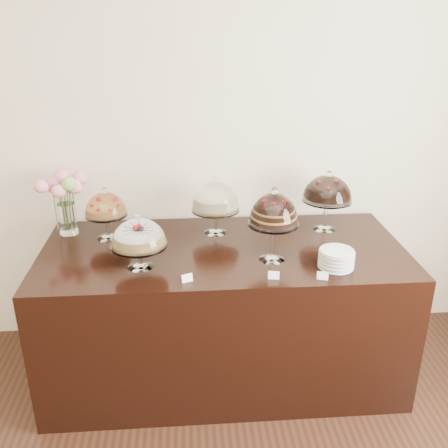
{
  "coord_description": "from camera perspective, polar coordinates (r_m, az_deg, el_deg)",
  "views": [
    {
      "loc": [
        0.13,
        -0.28,
        2.21
      ],
      "look_at": [
        0.34,
        2.4,
        1.08
      ],
      "focal_mm": 40.0,
      "sensor_mm": 36.0,
      "label": 1
    }
  ],
  "objects": [
    {
      "name": "wall_back",
      "position": [
        3.36,
        -6.62,
        10.44
      ],
      "size": [
        5.0,
        0.04,
        3.0
      ],
      "primitive_type": "cube",
      "color": "beige",
      "rests_on": "ground"
    },
    {
      "name": "price_card_left",
      "position": [
        2.66,
        -4.23,
        -6.19
      ],
      "size": [
        0.06,
        0.04,
        0.04
      ],
      "primitive_type": "cube",
      "rotation": [
        -0.21,
        0.0,
        0.39
      ],
      "color": "white",
      "rests_on": "display_counter"
    },
    {
      "name": "cake_stand_sugar_sponge",
      "position": [
        2.77,
        -9.73,
        -1.3
      ],
      "size": [
        0.31,
        0.31,
        0.32
      ],
      "color": "white",
      "rests_on": "display_counter"
    },
    {
      "name": "cake_stand_cheesecake",
      "position": [
        3.17,
        -0.99,
        2.93
      ],
      "size": [
        0.31,
        0.31,
        0.38
      ],
      "color": "white",
      "rests_on": "display_counter"
    },
    {
      "name": "plate_stack",
      "position": [
        2.86,
        12.71,
        -3.9
      ],
      "size": [
        0.19,
        0.19,
        0.1
      ],
      "color": "silver",
      "rests_on": "display_counter"
    },
    {
      "name": "price_card_right",
      "position": [
        2.73,
        11.21,
        -5.83
      ],
      "size": [
        0.06,
        0.03,
        0.04
      ],
      "primitive_type": "cube",
      "rotation": [
        -0.21,
        0.0,
        -0.32
      ],
      "color": "white",
      "rests_on": "display_counter"
    },
    {
      "name": "cake_stand_fruit_tart",
      "position": [
        3.18,
        -13.39,
        1.93
      ],
      "size": [
        0.26,
        0.26,
        0.34
      ],
      "color": "white",
      "rests_on": "display_counter"
    },
    {
      "name": "flower_vase",
      "position": [
        3.32,
        -17.78,
        3.3
      ],
      "size": [
        0.29,
        0.26,
        0.4
      ],
      "color": "white",
      "rests_on": "display_counter"
    },
    {
      "name": "cake_stand_choco_layer",
      "position": [
        2.79,
        5.7,
        1.38
      ],
      "size": [
        0.28,
        0.28,
        0.44
      ],
      "color": "white",
      "rests_on": "display_counter"
    },
    {
      "name": "price_card_extra",
      "position": [
        2.7,
        5.7,
        -5.86
      ],
      "size": [
        0.06,
        0.03,
        0.04
      ],
      "primitive_type": "cube",
      "rotation": [
        -0.21,
        0.0,
        -0.21
      ],
      "color": "white",
      "rests_on": "display_counter"
    },
    {
      "name": "display_counter",
      "position": [
        3.25,
        -0.07,
        -9.94
      ],
      "size": [
        2.2,
        1.0,
        0.9
      ],
      "primitive_type": "cube",
      "color": "black",
      "rests_on": "ground"
    },
    {
      "name": "cake_stand_dark_choco",
      "position": [
        3.28,
        11.75,
        3.75
      ],
      "size": [
        0.32,
        0.32,
        0.4
      ],
      "color": "white",
      "rests_on": "display_counter"
    }
  ]
}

